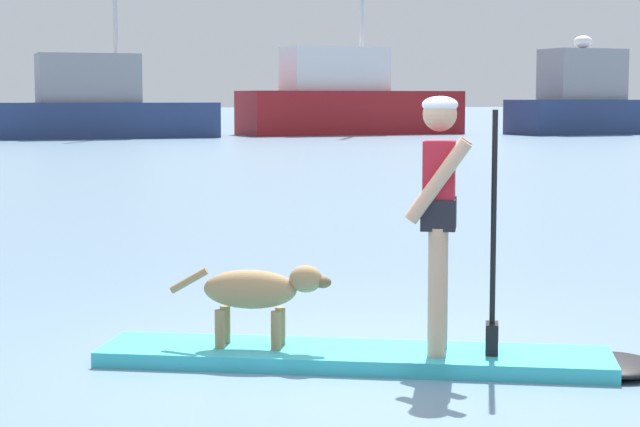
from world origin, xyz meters
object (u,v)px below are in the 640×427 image
dog (258,292)px  paddleboard (388,358)px  moored_boat_starboard (589,102)px  moored_boat_far_port (347,101)px  moored_boat_port (100,106)px  person_paddler (441,205)px

dog → paddleboard: bearing=-20.9°
moored_boat_starboard → paddleboard: bearing=-117.5°
moored_boat_far_port → moored_boat_starboard: (11.58, -2.20, -0.05)m
paddleboard → dog: bearing=159.1°
paddleboard → moored_boat_far_port: bearing=76.2°
moored_boat_far_port → paddleboard: bearing=-103.8°
moored_boat_port → moored_boat_starboard: 23.31m
paddleboard → moored_boat_starboard: 49.67m
paddleboard → person_paddler: (0.31, -0.12, 1.01)m
moored_boat_far_port → moored_boat_starboard: bearing=-10.8°
moored_boat_port → dog: bearing=-90.6°
moored_boat_port → person_paddler: bearing=-89.1°
person_paddler → moored_boat_starboard: moored_boat_starboard is taller
paddleboard → dog: (-0.82, 0.31, 0.42)m
paddleboard → moored_boat_port: size_ratio=0.36×
paddleboard → dog: dog is taller
person_paddler → moored_boat_far_port: 47.65m
person_paddler → moored_boat_port: (-0.67, 43.67, 0.31)m
person_paddler → dog: person_paddler is taller
person_paddler → moored_boat_far_port: (11.05, 46.35, 0.52)m
moored_boat_port → moored_boat_starboard: bearing=1.2°
person_paddler → moored_boat_starboard: 49.61m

